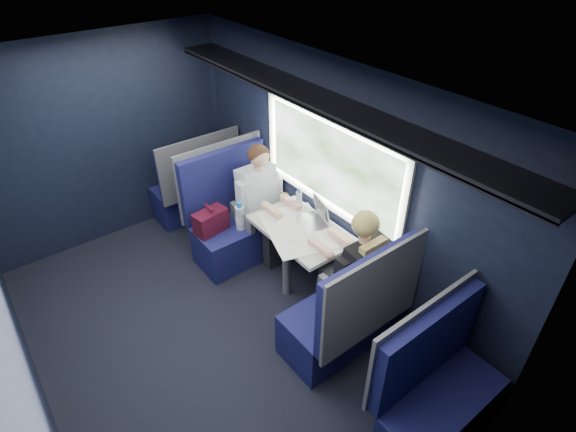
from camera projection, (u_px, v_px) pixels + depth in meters
ground at (212, 333)px, 4.19m from camera, size 2.80×4.20×0.01m
room_shell at (195, 199)px, 3.36m from camera, size 3.00×4.40×2.40m
table at (299, 236)px, 4.33m from camera, size 0.62×1.00×0.74m
seat_bay_near at (235, 221)px, 4.93m from camera, size 1.04×0.62×1.26m
seat_bay_far at (346, 316)px, 3.81m from camera, size 1.04×0.62×1.26m
seat_row_front at (196, 187)px, 5.55m from camera, size 1.04×0.51×1.16m
seat_row_back at (435, 394)px, 3.21m from camera, size 1.04×0.51×1.16m
man at (263, 198)px, 4.78m from camera, size 0.53×0.56×1.32m
woman at (356, 266)px, 3.87m from camera, size 0.53×0.56×1.32m
papers at (296, 229)px, 4.28m from camera, size 0.76×0.92×0.01m
laptop at (316, 215)px, 4.36m from camera, size 0.32×0.37×0.24m
bottle_small at (299, 199)px, 4.55m from camera, size 0.06×0.06×0.21m
cup at (294, 203)px, 4.58m from camera, size 0.08×0.08×0.10m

